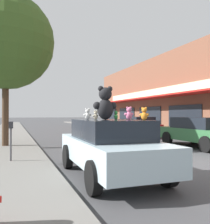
% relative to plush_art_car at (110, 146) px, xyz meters
% --- Properties ---
extents(ground_plane, '(260.00, 260.00, 0.00)m').
position_rel_plush_art_car_xyz_m(ground_plane, '(3.12, 0.72, -0.81)').
color(ground_plane, '#424244').
extents(sidewalk_near, '(2.85, 90.00, 0.14)m').
position_rel_plush_art_car_xyz_m(sidewalk_near, '(-2.71, 0.72, -0.74)').
color(sidewalk_near, slate).
rests_on(sidewalk_near, ground_plane).
extents(plush_art_car, '(2.00, 4.40, 1.50)m').
position_rel_plush_art_car_xyz_m(plush_art_car, '(0.00, 0.00, 0.00)').
color(plush_art_car, '#ADC6D1').
rests_on(plush_art_car, ground_plane).
extents(teddy_bear_giant, '(0.68, 0.42, 0.93)m').
position_rel_plush_art_car_xyz_m(teddy_bear_giant, '(-0.04, 0.26, 1.14)').
color(teddy_bear_giant, black).
rests_on(teddy_bear_giant, plush_art_car).
extents(teddy_bear_white, '(0.23, 0.14, 0.31)m').
position_rel_plush_art_car_xyz_m(teddy_bear_white, '(-0.51, 0.41, 0.84)').
color(teddy_bear_white, white).
rests_on(teddy_bear_white, plush_art_car).
extents(teddy_bear_pink, '(0.27, 0.17, 0.36)m').
position_rel_plush_art_car_xyz_m(teddy_bear_pink, '(0.51, -0.10, 0.86)').
color(teddy_bear_pink, pink).
rests_on(teddy_bear_pink, plush_art_car).
extents(teddy_bear_green, '(0.17, 0.16, 0.24)m').
position_rel_plush_art_car_xyz_m(teddy_bear_green, '(0.25, 0.20, 0.81)').
color(teddy_bear_green, green).
rests_on(teddy_bear_green, plush_art_car).
extents(teddy_bear_cream, '(0.19, 0.14, 0.26)m').
position_rel_plush_art_car_xyz_m(teddy_bear_cream, '(-0.30, 0.33, 0.81)').
color(teddy_bear_cream, beige).
rests_on(teddy_bear_cream, plush_art_car).
extents(teddy_bear_orange, '(0.23, 0.21, 0.33)m').
position_rel_plush_art_car_xyz_m(teddy_bear_orange, '(0.63, -0.72, 0.85)').
color(teddy_bear_orange, orange).
rests_on(teddy_bear_orange, plush_art_car).
extents(parked_car_far_center, '(1.98, 4.63, 1.49)m').
position_rel_plush_art_car_xyz_m(parked_car_far_center, '(6.25, 3.81, 0.00)').
color(parked_car_far_center, '#336B3D').
rests_on(parked_car_far_center, ground_plane).
extents(parked_car_far_right, '(1.89, 4.10, 1.47)m').
position_rel_plush_art_car_xyz_m(parked_car_far_right, '(6.25, 10.25, -0.01)').
color(parked_car_far_right, maroon).
rests_on(parked_car_far_right, ground_plane).
extents(street_tree, '(4.66, 4.66, 7.38)m').
position_rel_plush_art_car_xyz_m(street_tree, '(-2.78, 6.78, 4.37)').
color(street_tree, '#473323').
rests_on(street_tree, sidewalk_near).
extents(parking_meter, '(0.14, 0.10, 1.27)m').
position_rel_plush_art_car_xyz_m(parking_meter, '(-2.49, 2.46, 0.14)').
color(parking_meter, '#4C4C51').
rests_on(parking_meter, sidewalk_near).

